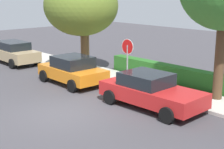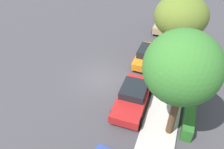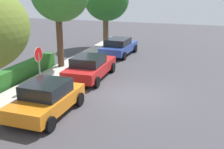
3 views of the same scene
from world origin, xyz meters
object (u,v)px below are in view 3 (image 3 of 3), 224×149
parked_car_red (90,67)px  parked_car_blue (119,46)px  parked_car_orange (47,98)px  stop_sign (39,61)px  street_tree_far (107,0)px

parked_car_red → parked_car_blue: parked_car_red is taller
parked_car_orange → parked_car_blue: 11.68m
stop_sign → street_tree_far: 12.24m
parked_car_orange → parked_car_red: (5.31, 0.15, -0.02)m
stop_sign → parked_car_orange: (-2.32, -1.76, -0.94)m
parked_car_orange → street_tree_far: street_tree_far is taller
stop_sign → parked_car_blue: size_ratio=0.56×
parked_car_orange → street_tree_far: 14.87m
stop_sign → parked_car_orange: bearing=-142.8°
parked_car_red → parked_car_blue: 6.38m
parked_car_orange → parked_car_red: bearing=1.6°
parked_car_red → street_tree_far: size_ratio=0.73×
stop_sign → parked_car_blue: stop_sign is taller
stop_sign → parked_car_blue: 9.53m
street_tree_far → parked_car_blue: bearing=-143.1°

